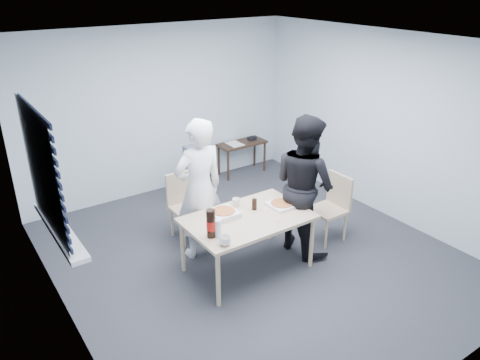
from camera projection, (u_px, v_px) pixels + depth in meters
room at (47, 180)px, 4.49m from camera, size 5.00×5.00×5.00m
dining_table at (248, 222)px, 5.39m from camera, size 1.43×0.91×0.70m
chair_far at (185, 201)px, 6.16m from camera, size 0.42×0.42×0.89m
chair_right at (333, 203)px, 6.11m from camera, size 0.42×0.42×0.89m
person_white at (199, 189)px, 5.61m from camera, size 0.65×0.42×1.77m
person_black at (304, 185)px, 5.73m from camera, size 0.47×0.86×1.77m
side_table at (242, 147)px, 8.14m from camera, size 0.85×0.38×0.57m
stool at (196, 180)px, 7.07m from camera, size 0.37×0.37×0.51m
backpack at (195, 160)px, 6.92m from camera, size 0.31×0.23×0.44m
pizza_box_a at (224, 213)px, 5.37m from camera, size 0.30×0.30×0.08m
pizza_box_b at (282, 204)px, 5.62m from camera, size 0.31×0.31×0.04m
mug_a at (225, 241)px, 4.80m from camera, size 0.17×0.17×0.10m
mug_b at (236, 202)px, 5.61m from camera, size 0.10×0.10×0.09m
cola_glass at (254, 204)px, 5.51m from camera, size 0.07×0.07×0.13m
soda_bottle at (211, 224)px, 4.91m from camera, size 0.10×0.10×0.32m
plastic_cups at (218, 228)px, 4.94m from camera, size 0.09×0.09×0.19m
rubber_band at (279, 221)px, 5.27m from camera, size 0.05×0.05×0.00m
papers at (235, 144)px, 8.03m from camera, size 0.28×0.34×0.01m
black_box at (252, 138)px, 8.22m from camera, size 0.14×0.10×0.06m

